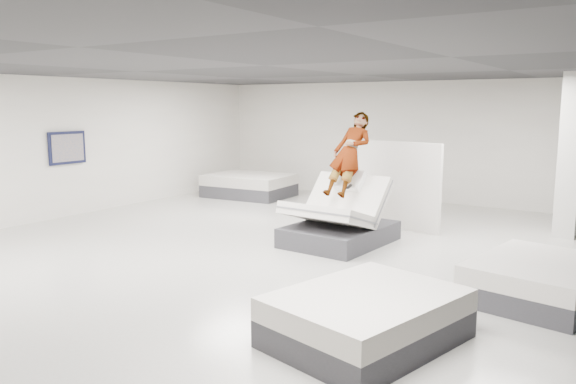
% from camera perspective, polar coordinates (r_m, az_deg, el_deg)
% --- Properties ---
extents(room, '(14.00, 14.04, 3.20)m').
position_cam_1_polar(room, '(9.25, -2.27, 2.78)').
color(room, beige).
rests_on(room, ground).
extents(hero_bed, '(1.67, 2.13, 1.36)m').
position_cam_1_polar(hero_bed, '(10.51, 5.19, -3.07)').
color(hero_bed, '#343439').
rests_on(hero_bed, floor).
extents(person, '(0.76, 1.76, 1.29)m').
position_cam_1_polar(person, '(10.65, 6.21, 2.06)').
color(person, slate).
rests_on(person, hero_bed).
extents(remote, '(0.06, 0.14, 0.08)m').
position_cam_1_polar(remote, '(10.26, 6.24, 0.56)').
color(remote, black).
rests_on(remote, person).
extents(divider_panel, '(1.99, 0.47, 1.83)m').
position_cam_1_polar(divider_panel, '(11.92, 11.04, 0.67)').
color(divider_panel, white).
rests_on(divider_panel, floor).
extents(flat_bed_right_far, '(1.77, 2.16, 0.53)m').
position_cam_1_polar(flat_bed_right_far, '(8.28, 24.08, -8.15)').
color(flat_bed_right_far, '#343439').
rests_on(flat_bed_right_far, floor).
extents(flat_bed_right_near, '(1.96, 2.33, 0.56)m').
position_cam_1_polar(flat_bed_right_near, '(6.34, 7.97, -12.53)').
color(flat_bed_right_near, '#343439').
rests_on(flat_bed_right_near, floor).
extents(flat_bed_left_far, '(2.39, 1.87, 0.62)m').
position_cam_1_polar(flat_bed_left_far, '(15.93, -3.95, 0.67)').
color(flat_bed_left_far, '#343439').
rests_on(flat_bed_left_far, floor).
extents(column, '(0.40, 0.40, 3.20)m').
position_cam_1_polar(column, '(12.12, 26.73, 3.28)').
color(column, silver).
rests_on(column, floor).
extents(wall_poster, '(0.06, 0.95, 0.75)m').
position_cam_1_polar(wall_poster, '(13.85, -21.51, 4.20)').
color(wall_poster, black).
rests_on(wall_poster, wall_left).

